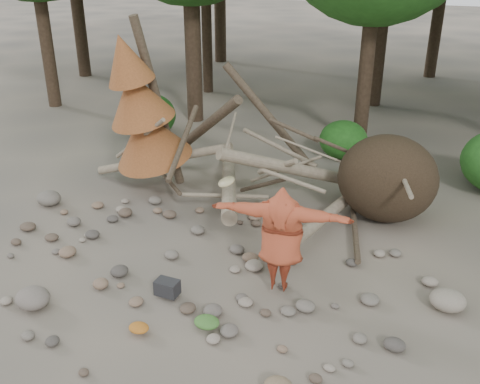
% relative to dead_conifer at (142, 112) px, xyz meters
% --- Properties ---
extents(ground, '(120.00, 120.00, 0.00)m').
position_rel_dead_conifer_xyz_m(ground, '(3.12, -3.37, -2.11)').
color(ground, '#514C44').
rests_on(ground, ground).
extents(deadfall_pile, '(8.55, 5.24, 3.30)m').
position_rel_dead_conifer_xyz_m(deadfall_pile, '(5.13, 0.87, -1.16)').
color(deadfall_pile, '#332619').
rests_on(deadfall_pile, ground).
extents(dead_conifer, '(2.06, 2.16, 4.35)m').
position_rel_dead_conifer_xyz_m(dead_conifer, '(0.00, 0.00, 0.00)').
color(dead_conifer, '#4C3F30').
rests_on(dead_conifer, ground).
extents(bush_left, '(1.80, 1.80, 1.44)m').
position_rel_dead_conifer_xyz_m(bush_left, '(-2.38, 3.83, -1.39)').
color(bush_left, '#1A4C14').
rests_on(bush_left, ground).
extents(bush_mid, '(1.40, 1.40, 1.12)m').
position_rel_dead_conifer_xyz_m(bush_mid, '(3.92, 4.43, -1.55)').
color(bush_mid, '#23601B').
rests_on(bush_mid, ground).
extents(frisbee_thrower, '(2.49, 1.00, 2.07)m').
position_rel_dead_conifer_xyz_m(frisbee_thrower, '(4.51, -2.70, -1.05)').
color(frisbee_thrower, '#A43F25').
rests_on(frisbee_thrower, ground).
extents(backpack, '(0.41, 0.27, 0.27)m').
position_rel_dead_conifer_xyz_m(backpack, '(2.77, -3.68, -1.97)').
color(backpack, black).
rests_on(backpack, ground).
extents(cloth_green, '(0.43, 0.36, 0.16)m').
position_rel_dead_conifer_xyz_m(cloth_green, '(3.80, -4.19, -2.03)').
color(cloth_green, '#396729').
rests_on(cloth_green, ground).
extents(cloth_orange, '(0.34, 0.28, 0.12)m').
position_rel_dead_conifer_xyz_m(cloth_orange, '(2.86, -4.73, -2.05)').
color(cloth_orange, '#A45D1C').
rests_on(cloth_orange, ground).
extents(boulder_front_left, '(0.60, 0.54, 0.36)m').
position_rel_dead_conifer_xyz_m(boulder_front_left, '(0.80, -4.86, -1.93)').
color(boulder_front_left, '#6F655D').
rests_on(boulder_front_left, ground).
extents(boulder_mid_right, '(0.61, 0.55, 0.36)m').
position_rel_dead_conifer_xyz_m(boulder_mid_right, '(7.32, -2.08, -1.93)').
color(boulder_mid_right, gray).
rests_on(boulder_mid_right, ground).
extents(boulder_mid_left, '(0.59, 0.53, 0.35)m').
position_rel_dead_conifer_xyz_m(boulder_mid_left, '(-1.78, -1.57, -1.94)').
color(boulder_mid_left, '#666056').
rests_on(boulder_mid_left, ground).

